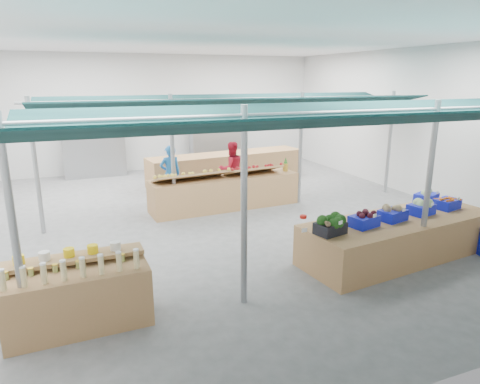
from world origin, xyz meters
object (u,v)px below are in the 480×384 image
Objects in this scene: fruit_counter at (225,192)px; vendor_right at (231,169)px; veg_counter at (399,238)px; vendor_left at (170,174)px; bottle_shelf at (79,294)px.

fruit_counter is 1.31m from vendor_right.
veg_counter is 6.28m from vendor_left.
fruit_counter is 2.50× the size of vendor_right.
bottle_shelf is at bearing 61.92° from vendor_left.
vendor_left is at bearing -3.32° from vendor_right.
veg_counter is at bearing -68.43° from fruit_counter.
fruit_counter is at bearing 134.17° from vendor_left.
fruit_counter is (-1.99, 4.29, 0.04)m from veg_counter.
bottle_shelf is 0.48× the size of veg_counter.
veg_counter is 2.52× the size of vendor_left.
vendor_right reaches higher than bottle_shelf.
vendor_left reaches higher than bottle_shelf.
bottle_shelf is 5.78m from veg_counter.
vendor_right reaches higher than fruit_counter.
vendor_left is 1.80m from vendor_right.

